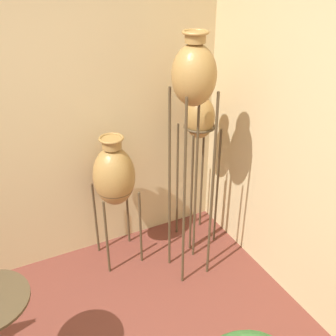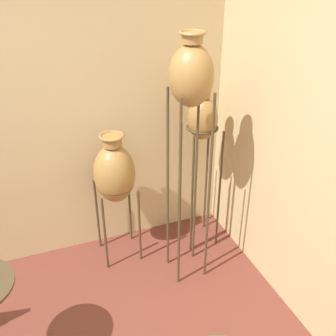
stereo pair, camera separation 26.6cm
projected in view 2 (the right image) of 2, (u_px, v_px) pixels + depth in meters
wall_back at (5, 111)px, 2.89m from camera, size 7.52×0.06×2.70m
vase_stand_tall at (191, 83)px, 2.58m from camera, size 0.30×0.30×1.95m
vase_stand_medium at (202, 123)px, 3.16m from camera, size 0.28×0.28×1.48m
vase_stand_short at (114, 173)px, 3.15m from camera, size 0.34×0.34×1.16m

